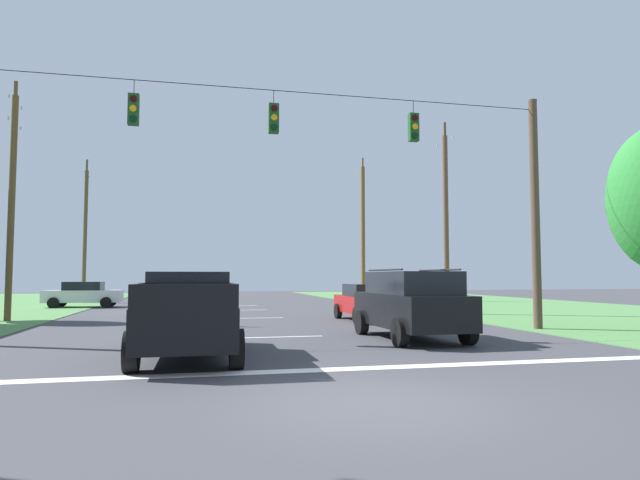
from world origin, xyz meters
The scene contains 17 objects.
ground_plane centered at (0.00, 0.00, 0.00)m, with size 120.00×120.00×0.00m, color #3D3D42.
shoulder_grass_right centered at (16.33, 15.00, 0.01)m, with size 16.00×80.00×0.03m, color #4E8345.
stop_bar_stripe centered at (0.00, 2.96, 0.00)m, with size 15.84×0.45×0.01m, color white.
lane_dash_0 centered at (0.00, 8.96, 0.00)m, with size 0.15×2.50×0.01m, color white.
lane_dash_1 centered at (0.00, 16.68, 0.00)m, with size 0.15×2.50×0.01m, color white.
lane_dash_2 centered at (0.00, 22.51, 0.00)m, with size 0.15×2.50×0.01m, color white.
lane_dash_3 centered at (0.00, 27.04, 0.00)m, with size 0.15×2.50×0.01m, color white.
overhead_signal_span centered at (-0.21, 9.32, 4.47)m, with size 18.85×0.31×8.13m.
pickup_truck centered at (-2.75, 5.38, 0.97)m, with size 2.33×5.42×1.95m.
suv_black centered at (3.59, 7.50, 1.06)m, with size 2.27×4.83×2.05m.
distant_car_crossing_white centered at (-4.51, 22.20, 0.79)m, with size 2.13×4.35×1.52m.
distant_car_oncoming centered at (-9.05, 27.17, 0.79)m, with size 4.33×2.08×1.52m.
distant_car_far_parked centered at (4.43, 14.27, 0.79)m, with size 2.05×4.31×1.52m.
utility_pole_mid_right centered at (9.33, 16.97, 4.59)m, with size 0.26×1.79×9.44m.
utility_pole_far_right centered at (9.85, 32.29, 5.28)m, with size 0.32×1.82×10.96m.
utility_pole_mid_left centered at (-10.05, 17.03, 5.03)m, with size 0.26×1.70×10.01m.
utility_pole_far_left centered at (-10.10, 32.81, 4.83)m, with size 0.26×1.96×9.98m.
Camera 1 is at (-2.59, -7.72, 1.85)m, focal length 30.82 mm.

